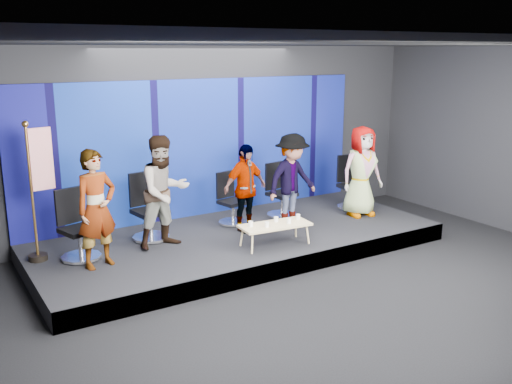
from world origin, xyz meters
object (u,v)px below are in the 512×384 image
(panelist_a, at_px, (97,209))
(panelist_c, at_px, (245,188))
(chair_d, at_px, (280,199))
(flag_stand, at_px, (39,187))
(panelist_d, at_px, (292,179))
(coffee_table, at_px, (275,226))
(mug_b, at_px, (267,224))
(chair_e, at_px, (351,191))
(mug_e, at_px, (298,217))
(mug_c, at_px, (276,219))
(mug_d, at_px, (289,221))
(panelist_b, at_px, (164,192))
(chair_c, at_px, (231,207))
(chair_a, at_px, (78,236))
(chair_b, at_px, (149,218))
(mug_a, at_px, (251,224))
(panelist_e, at_px, (361,171))

(panelist_a, bearing_deg, panelist_c, -8.90)
(chair_d, relative_size, flag_stand, 0.48)
(panelist_d, distance_m, coffee_table, 1.37)
(mug_b, xyz_separation_m, flag_stand, (-3.16, 1.39, 0.73))
(chair_e, xyz_separation_m, mug_e, (-2.06, -1.04, 0.05))
(chair_d, relative_size, panelist_d, 0.62)
(panelist_d, height_order, mug_c, panelist_d)
(mug_b, bearing_deg, chair_d, 49.42)
(panelist_a, distance_m, mug_d, 3.06)
(panelist_b, xyz_separation_m, coffee_table, (1.54, -0.90, -0.58))
(chair_d, height_order, mug_b, chair_d)
(panelist_b, height_order, chair_c, panelist_b)
(panelist_c, xyz_separation_m, chair_e, (2.56, 0.14, -0.42))
(chair_d, bearing_deg, chair_a, 176.24)
(panelist_a, distance_m, chair_b, 1.45)
(panelist_b, relative_size, chair_c, 1.91)
(panelist_a, height_order, mug_a, panelist_a)
(panelist_e, relative_size, mug_a, 20.05)
(chair_d, height_order, panelist_d, panelist_d)
(coffee_table, height_order, mug_d, mug_d)
(panelist_a, bearing_deg, chair_e, -10.83)
(chair_a, bearing_deg, chair_d, -11.74)
(chair_a, distance_m, chair_c, 2.91)
(chair_b, height_order, mug_e, chair_b)
(chair_b, xyz_separation_m, panelist_c, (1.62, -0.47, 0.40))
(chair_b, relative_size, panelist_d, 0.68)
(mug_d, bearing_deg, chair_d, 60.99)
(mug_d, bearing_deg, panelist_e, 17.46)
(chair_e, height_order, flag_stand, flag_stand)
(chair_a, bearing_deg, mug_b, -38.49)
(chair_a, xyz_separation_m, panelist_d, (3.85, -0.20, 0.48))
(mug_b, height_order, mug_d, mug_d)
(chair_c, height_order, mug_e, chair_c)
(chair_a, relative_size, coffee_table, 0.90)
(chair_b, relative_size, mug_e, 13.36)
(chair_a, relative_size, flag_stand, 0.51)
(coffee_table, distance_m, mug_c, 0.15)
(coffee_table, relative_size, mug_c, 14.12)
(panelist_a, bearing_deg, mug_a, -28.05)
(chair_e, height_order, mug_e, chair_e)
(mug_a, bearing_deg, chair_d, 41.54)
(panelist_e, bearing_deg, mug_a, -162.47)
(chair_c, xyz_separation_m, mug_b, (-0.17, -1.49, 0.09))
(panelist_d, distance_m, mug_e, 1.04)
(chair_e, distance_m, mug_c, 2.65)
(chair_a, distance_m, panelist_d, 3.88)
(chair_c, bearing_deg, chair_a, 177.32)
(chair_c, xyz_separation_m, chair_d, (1.04, -0.07, 0.02))
(chair_b, xyz_separation_m, coffee_table, (1.63, -1.40, -0.04))
(panelist_b, xyz_separation_m, panelist_c, (1.53, 0.03, -0.14))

